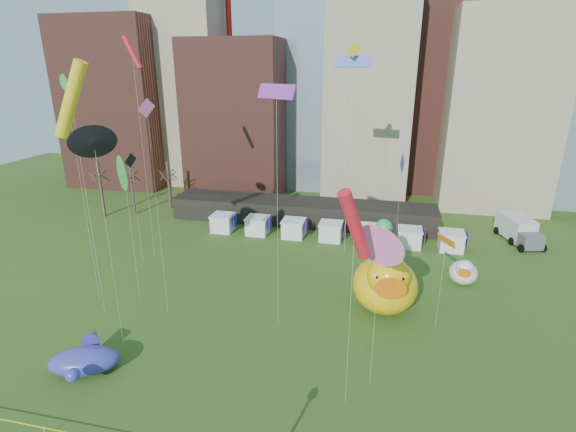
% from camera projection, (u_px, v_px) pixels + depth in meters
% --- Properties ---
extents(skyline, '(101.00, 23.00, 68.00)m').
position_uv_depth(skyline, '(361.00, 68.00, 73.00)').
color(skyline, brown).
rests_on(skyline, ground).
extents(pavilion, '(38.00, 6.00, 3.20)m').
position_uv_depth(pavilion, '(302.00, 212.00, 63.23)').
color(pavilion, black).
rests_on(pavilion, ground).
extents(vendor_tents, '(33.24, 2.80, 2.40)m').
position_uv_depth(vendor_tents, '(331.00, 232.00, 56.82)').
color(vendor_tents, white).
rests_on(vendor_tents, ground).
extents(bare_trees, '(8.44, 6.44, 8.50)m').
position_uv_depth(bare_trees, '(133.00, 188.00, 66.51)').
color(bare_trees, '#382B21').
rests_on(bare_trees, ground).
extents(big_duck, '(6.58, 8.47, 6.33)m').
position_uv_depth(big_duck, '(386.00, 283.00, 39.66)').
color(big_duck, yellow).
rests_on(big_duck, ground).
extents(small_duck, '(3.30, 4.13, 3.03)m').
position_uv_depth(small_duck, '(464.00, 272.00, 45.18)').
color(small_duck, white).
rests_on(small_duck, ground).
extents(seahorse_green, '(1.66, 2.06, 7.97)m').
position_uv_depth(seahorse_green, '(383.00, 239.00, 41.66)').
color(seahorse_green, silver).
rests_on(seahorse_green, ground).
extents(seahorse_purple, '(1.10, 1.39, 4.51)m').
position_uv_depth(seahorse_purple, '(401.00, 278.00, 39.89)').
color(seahorse_purple, silver).
rests_on(seahorse_purple, ground).
extents(whale_inflatable, '(5.77, 6.38, 2.26)m').
position_uv_depth(whale_inflatable, '(85.00, 359.00, 32.30)').
color(whale_inflatable, '#50389B').
rests_on(whale_inflatable, ground).
extents(box_truck, '(4.57, 7.92, 3.18)m').
position_uv_depth(box_truck, '(518.00, 229.00, 56.34)').
color(box_truck, silver).
rests_on(box_truck, ground).
extents(kite_0, '(2.39, 2.66, 15.24)m').
position_uv_depth(kite_0, '(355.00, 225.00, 25.40)').
color(kite_0, silver).
rests_on(kite_0, ground).
extents(kite_1, '(0.74, 1.36, 19.33)m').
position_uv_depth(kite_1, '(148.00, 123.00, 34.56)').
color(kite_1, silver).
rests_on(kite_1, ground).
extents(kite_2, '(0.57, 1.51, 12.87)m').
position_uv_depth(kite_2, '(131.00, 165.00, 46.95)').
color(kite_2, silver).
rests_on(kite_2, ground).
extents(kite_3, '(1.12, 0.85, 21.11)m').
position_uv_depth(kite_3, '(65.00, 85.00, 35.68)').
color(kite_3, silver).
rests_on(kite_3, ground).
extents(kite_4, '(1.42, 0.89, 24.20)m').
position_uv_depth(kite_4, '(353.00, 65.00, 45.92)').
color(kite_4, silver).
rests_on(kite_4, ground).
extents(kite_5, '(4.00, 0.72, 22.79)m').
position_uv_depth(kite_5, '(353.00, 62.00, 46.56)').
color(kite_5, silver).
rests_on(kite_5, ground).
extents(kite_6, '(1.33, 2.01, 8.54)m').
position_uv_depth(kite_6, '(446.00, 241.00, 35.40)').
color(kite_6, silver).
rests_on(kite_6, ground).
extents(kite_7, '(3.36, 2.23, 20.48)m').
position_uv_depth(kite_7, '(276.00, 93.00, 32.00)').
color(kite_7, silver).
rests_on(kite_7, ground).
extents(kite_8, '(1.96, 0.60, 24.72)m').
position_uv_depth(kite_8, '(132.00, 53.00, 44.33)').
color(kite_8, silver).
rests_on(kite_8, ground).
extents(kite_9, '(2.29, 1.79, 12.18)m').
position_uv_depth(kite_9, '(380.00, 245.00, 27.74)').
color(kite_9, silver).
rests_on(kite_9, ground).
extents(kite_10, '(1.58, 1.98, 17.89)m').
position_uv_depth(kite_10, '(94.00, 142.00, 29.92)').
color(kite_10, silver).
rests_on(kite_10, ground).
extents(kite_11, '(2.40, 2.50, 14.37)m').
position_uv_depth(kite_11, '(124.00, 173.00, 38.03)').
color(kite_11, silver).
rests_on(kite_11, ground).
extents(kite_12, '(3.72, 1.37, 22.30)m').
position_uv_depth(kite_12, '(71.00, 100.00, 34.17)').
color(kite_12, silver).
rests_on(kite_12, ground).
extents(kite_13, '(0.65, 2.48, 12.58)m').
position_uv_depth(kite_13, '(402.00, 165.00, 48.95)').
color(kite_13, silver).
rests_on(kite_13, ground).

